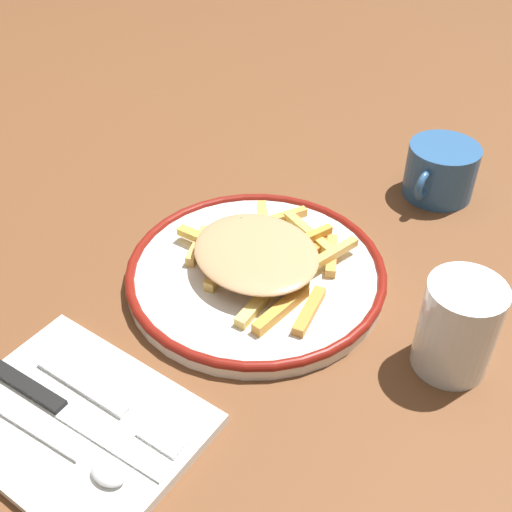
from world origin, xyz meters
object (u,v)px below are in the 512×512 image
knife (60,407)px  coffee_mug (440,171)px  fries_heap (263,256)px  water_glass (458,327)px  fork (108,403)px  spoon (79,456)px  napkin (76,422)px  plate (256,273)px

knife → coffee_mug: (-0.55, 0.11, 0.02)m
fries_heap → water_glass: water_glass is taller
fork → water_glass: (-0.25, 0.22, 0.04)m
spoon → coffee_mug: 0.57m
spoon → water_glass: size_ratio=1.51×
napkin → water_glass: 0.37m
plate → coffee_mug: size_ratio=2.52×
fries_heap → napkin: bearing=-2.4°
plate → knife: bearing=-5.4°
knife → coffee_mug: bearing=168.8°
plate → fries_heap: (-0.01, 0.01, 0.02)m
fries_heap → napkin: fries_heap is taller
plate → coffee_mug: (-0.29, 0.08, 0.02)m
fries_heap → spoon: bearing=4.7°
napkin → fork: (-0.03, 0.01, 0.01)m
napkin → fork: size_ratio=1.25×
water_glass → coffee_mug: size_ratio=0.86×
fries_heap → water_glass: 0.22m
napkin → fork: fork is taller
water_glass → napkin: bearing=-39.8°
fork → knife: size_ratio=0.84×
water_glass → coffee_mug: bearing=-152.0°
fork → coffee_mug: bearing=171.5°
plate → water_glass: size_ratio=2.92×
plate → knife: size_ratio=1.41×
fries_heap → water_glass: bearing=94.4°
fork → knife: bearing=-45.3°
fork → spoon: bearing=23.1°
plate → spoon: bearing=5.9°
napkin → spoon: 0.04m
napkin → spoon: bearing=55.4°
fries_heap → coffee_mug: 0.30m
water_glass → fries_heap: bearing=-85.6°
fork → coffee_mug: 0.52m
fries_heap → coffee_mug: (-0.28, 0.08, 0.00)m
fries_heap → napkin: 0.26m
fries_heap → water_glass: (-0.02, 0.22, 0.02)m
napkin → spoon: spoon is taller
plate → napkin: size_ratio=1.34×
spoon → plate: bearing=-174.1°
plate → fork: size_ratio=1.67×
napkin → water_glass: (-0.28, 0.23, 0.04)m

